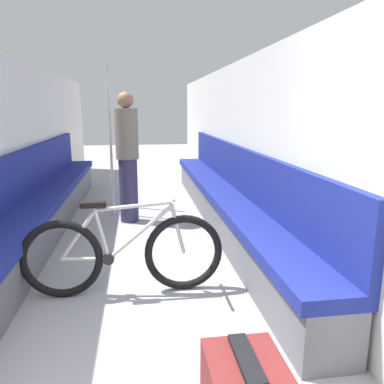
# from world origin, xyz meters

# --- Properties ---
(wall_left) EXTENTS (0.10, 10.34, 2.11)m
(wall_left) POSITION_xyz_m (-1.39, 3.57, 1.05)
(wall_left) COLOR silver
(wall_left) RESTS_ON ground
(wall_right) EXTENTS (0.10, 10.34, 2.11)m
(wall_right) POSITION_xyz_m (1.39, 3.57, 1.05)
(wall_right) COLOR silver
(wall_right) RESTS_ON ground
(bench_seat_row_left) EXTENTS (0.46, 5.88, 1.04)m
(bench_seat_row_left) POSITION_xyz_m (-1.14, 3.54, 0.34)
(bench_seat_row_left) COLOR #5B5B60
(bench_seat_row_left) RESTS_ON ground
(bench_seat_row_right) EXTENTS (0.46, 5.88, 1.04)m
(bench_seat_row_right) POSITION_xyz_m (1.14, 3.54, 0.34)
(bench_seat_row_right) COLOR #5B5B60
(bench_seat_row_right) RESTS_ON ground
(bicycle) EXTENTS (1.64, 0.46, 0.85)m
(bicycle) POSITION_xyz_m (-0.11, 1.80, 0.35)
(bicycle) COLOR black
(bicycle) RESTS_ON ground
(grab_pole_near) EXTENTS (0.08, 0.08, 2.09)m
(grab_pole_near) POSITION_xyz_m (-0.34, 4.23, 1.02)
(grab_pole_near) COLOR gray
(grab_pole_near) RESTS_ON ground
(grab_pole_far) EXTENTS (0.08, 0.08, 2.09)m
(grab_pole_far) POSITION_xyz_m (-0.37, 4.71, 1.02)
(grab_pole_far) COLOR gray
(grab_pole_far) RESTS_ON ground
(passenger_standing) EXTENTS (0.30, 0.30, 1.72)m
(passenger_standing) POSITION_xyz_m (-0.11, 3.87, 0.89)
(passenger_standing) COLOR #332D4C
(passenger_standing) RESTS_ON ground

